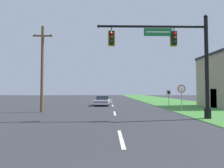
{
  "coord_description": "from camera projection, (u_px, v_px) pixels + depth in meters",
  "views": [
    {
      "loc": [
        -0.5,
        -1.25,
        1.95
      ],
      "look_at": [
        0.0,
        27.16,
        3.08
      ],
      "focal_mm": 28.0,
      "sensor_mm": 36.0,
      "label": 1
    }
  ],
  "objects": [
    {
      "name": "grass_verge_right",
      "position": [
        170.0,
        102.0,
        31.33
      ],
      "size": [
        10.0,
        110.0,
        0.04
      ],
      "color": "#428438",
      "rests_on": "ground"
    },
    {
      "name": "utility_pole_near",
      "position": [
        42.0,
        67.0,
        16.27
      ],
      "size": [
        1.8,
        0.26,
        8.03
      ],
      "color": "brown",
      "rests_on": "ground"
    },
    {
      "name": "road_center_line",
      "position": [
        113.0,
        106.0,
        23.16
      ],
      "size": [
        0.16,
        34.8,
        0.01
      ],
      "color": "silver",
      "rests_on": "ground"
    },
    {
      "name": "signal_mast",
      "position": [
        180.0,
        56.0,
        12.28
      ],
      "size": [
        7.96,
        0.47,
        7.35
      ],
      "color": "black",
      "rests_on": "grass_verge_right"
    },
    {
      "name": "stop_sign",
      "position": [
        182.0,
        92.0,
        16.52
      ],
      "size": [
        0.76,
        0.07,
        2.5
      ],
      "color": "gray",
      "rests_on": "grass_verge_right"
    },
    {
      "name": "car_ahead",
      "position": [
        103.0,
        101.0,
        23.77
      ],
      "size": [
        2.05,
        4.42,
        1.19
      ],
      "color": "black",
      "rests_on": "ground"
    },
    {
      "name": "route_sign_post",
      "position": [
        169.0,
        94.0,
        21.65
      ],
      "size": [
        0.55,
        0.06,
        2.03
      ],
      "color": "gray",
      "rests_on": "grass_verge_right"
    }
  ]
}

